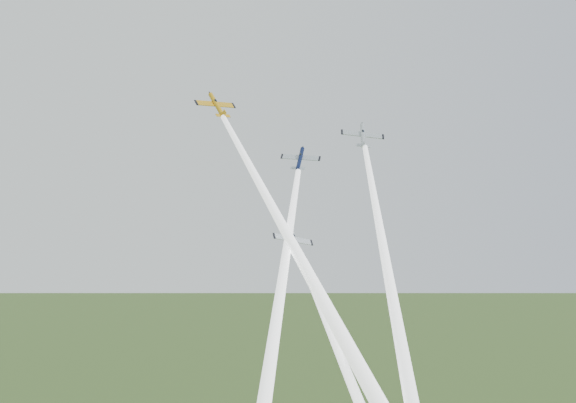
{
  "coord_description": "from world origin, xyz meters",
  "views": [
    {
      "loc": [
        -28.06,
        -126.12,
        87.07
      ],
      "look_at": [
        0.0,
        -6.0,
        92.0
      ],
      "focal_mm": 45.0,
      "sensor_mm": 36.0,
      "label": 1
    }
  ],
  "objects": [
    {
      "name": "plane_yellow",
      "position": [
        -10.96,
        4.29,
        109.91
      ],
      "size": [
        10.35,
        9.19,
        7.2
      ],
      "primitive_type": null,
      "rotation": [
        0.82,
        -0.04,
        0.4
      ],
      "color": "gold"
    },
    {
      "name": "smoke_trail_silver_right",
      "position": [
        11.51,
        -25.43,
        76.19
      ],
      "size": [
        10.63,
        49.93,
        53.94
      ],
      "primitive_type": null,
      "rotation": [
        -0.75,
        0.0,
        -0.17
      ],
      "color": "white"
    },
    {
      "name": "smoke_trail_yellow",
      "position": [
        -1.65,
        -17.49,
        84.33
      ],
      "size": [
        19.84,
        42.16,
        48.11
      ],
      "primitive_type": null,
      "rotation": [
        -0.75,
        0.0,
        0.4
      ],
      "color": "white"
    },
    {
      "name": "smoke_trail_navy",
      "position": [
        -6.46,
        -25.96,
        73.64
      ],
      "size": [
        19.63,
        43.12,
        49.0
      ],
      "primitive_type": null,
      "rotation": [
        -0.75,
        0.0,
        -0.39
      ],
      "color": "white"
    },
    {
      "name": "plane_silver_right",
      "position": [
        15.84,
        0.61,
        104.69
      ],
      "size": [
        9.6,
        7.6,
        7.64
      ],
      "primitive_type": null,
      "rotation": [
        0.82,
        0.11,
        -0.17
      ],
      "color": "#B4BCC3"
    },
    {
      "name": "plane_silver_low",
      "position": [
        0.38,
        -8.83,
        85.3
      ],
      "size": [
        7.66,
        7.47,
        7.35
      ],
      "primitive_type": null,
      "rotation": [
        0.82,
        0.17,
        0.22
      ],
      "color": "silver"
    },
    {
      "name": "plane_navy",
      "position": [
        2.73,
        -3.67,
        99.67
      ],
      "size": [
        8.94,
        7.7,
        6.42
      ],
      "primitive_type": null,
      "rotation": [
        0.82,
        0.08,
        -0.39
      ],
      "color": "#0D1639"
    }
  ]
}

